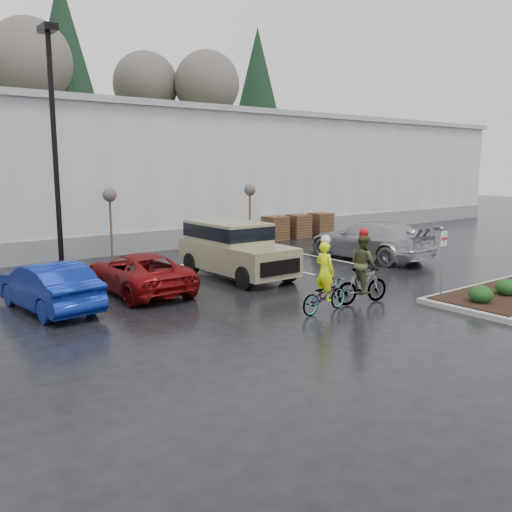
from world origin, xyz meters
TOP-DOWN VIEW (x-y plane):
  - ground at (0.00, 0.00)m, footprint 120.00×120.00m
  - warehouse at (0.00, 21.99)m, footprint 60.50×15.50m
  - lamppost at (-4.00, 12.00)m, footprint 0.50×1.00m
  - sapling_mid at (-1.50, 13.00)m, footprint 0.60×0.60m
  - sapling_east at (6.00, 13.00)m, footprint 0.60×0.60m
  - pallet_stack_a at (8.50, 14.00)m, footprint 1.20×1.20m
  - pallet_stack_b at (10.20, 14.00)m, footprint 1.20×1.20m
  - pallet_stack_c at (12.00, 14.00)m, footprint 1.20×1.20m
  - shrub_a at (4.00, -1.00)m, footprint 0.70×0.70m
  - shrub_b at (5.50, -1.00)m, footprint 0.70×0.70m
  - fire_lane_sign at (3.80, 0.20)m, footprint 0.30×0.05m
  - car_blue at (-6.15, 6.52)m, footprint 1.97×4.47m
  - car_red at (-3.09, 6.99)m, footprint 2.35×4.86m
  - suv_tan at (0.89, 6.97)m, footprint 2.20×5.10m
  - car_far_silver at (7.90, 6.64)m, footprint 2.74×6.07m
  - cyclist_hivis at (0.05, 1.50)m, footprint 1.89×0.83m
  - cyclist_olive at (1.65, 1.50)m, footprint 1.85×0.92m

SIDE VIEW (x-z plane):
  - ground at x=0.00m, z-range 0.00..0.00m
  - shrub_a at x=4.00m, z-range 0.15..0.67m
  - shrub_b at x=5.50m, z-range 0.15..0.67m
  - car_red at x=-3.09m, z-range 0.00..1.33m
  - pallet_stack_a at x=8.50m, z-range 0.00..1.35m
  - pallet_stack_b at x=10.20m, z-range 0.00..1.35m
  - pallet_stack_c at x=12.00m, z-range 0.00..1.35m
  - cyclist_hivis at x=0.05m, z-range -0.42..1.81m
  - car_blue at x=-6.15m, z-range 0.00..1.43m
  - cyclist_olive at x=1.65m, z-range -0.31..2.01m
  - car_far_silver at x=7.90m, z-range 0.00..1.72m
  - suv_tan at x=0.89m, z-range 0.00..2.06m
  - fire_lane_sign at x=3.80m, z-range 0.31..2.51m
  - sapling_mid at x=-1.50m, z-range 1.13..4.33m
  - sapling_east at x=6.00m, z-range 1.13..4.33m
  - warehouse at x=0.00m, z-range 0.05..7.25m
  - lamppost at x=-4.00m, z-range 1.07..10.30m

